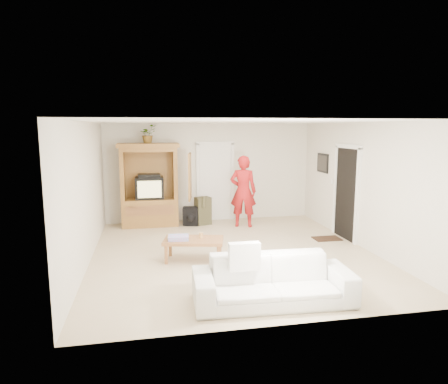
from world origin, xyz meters
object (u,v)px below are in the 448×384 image
at_px(man, 243,191).
at_px(coffee_table, 194,242).
at_px(armoire, 150,190).
at_px(sofa, 273,280).

xyz_separation_m(man, coffee_table, (-1.53, -2.36, -0.54)).
distance_m(armoire, coffee_table, 3.07).
height_order(armoire, coffee_table, armoire).
relative_size(man, sofa, 0.80).
bearing_deg(man, armoire, 4.72).
relative_size(man, coffee_table, 1.49).
xyz_separation_m(armoire, coffee_table, (0.75, -2.92, -0.55)).
relative_size(armoire, man, 1.16).
distance_m(armoire, man, 2.36).
height_order(armoire, man, armoire).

